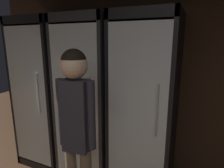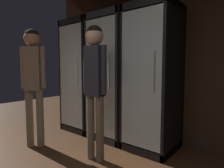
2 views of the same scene
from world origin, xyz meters
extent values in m
cube|color=#382619|center=(0.00, 3.03, 1.40)|extent=(6.00, 0.06, 2.80)
cube|color=black|center=(-2.01, 2.96, 1.01)|extent=(0.66, 0.04, 2.02)
cube|color=black|center=(-2.32, 2.64, 1.01)|extent=(0.04, 0.67, 2.02)
cube|color=black|center=(-1.70, 2.64, 1.01)|extent=(0.04, 0.67, 2.02)
cube|color=black|center=(-2.01, 2.64, 1.97)|extent=(0.66, 0.67, 0.10)
cube|color=black|center=(-2.01, 2.64, 0.05)|extent=(0.66, 0.67, 0.10)
cube|color=white|center=(-2.01, 2.93, 1.01)|extent=(0.58, 0.02, 1.78)
cube|color=silver|center=(-2.01, 2.32, 1.01)|extent=(0.58, 0.02, 1.78)
cylinder|color=#B2B2B7|center=(-1.81, 2.29, 1.11)|extent=(0.02, 0.02, 0.50)
cube|color=silver|center=(-2.01, 2.64, 0.12)|extent=(0.56, 0.59, 0.02)
cylinder|color=gray|center=(-2.22, 2.61, 0.23)|extent=(0.06, 0.06, 0.20)
cylinder|color=gray|center=(-2.22, 2.61, 0.37)|extent=(0.02, 0.02, 0.08)
cylinder|color=#2D2D33|center=(-2.22, 2.61, 0.23)|extent=(0.07, 0.07, 0.06)
cylinder|color=#194723|center=(-2.08, 2.68, 0.24)|extent=(0.08, 0.08, 0.23)
cylinder|color=#194723|center=(-2.08, 2.68, 0.39)|extent=(0.02, 0.02, 0.07)
cylinder|color=#2D2D33|center=(-2.08, 2.68, 0.22)|extent=(0.08, 0.08, 0.06)
cylinder|color=black|center=(-1.94, 2.67, 0.24)|extent=(0.07, 0.07, 0.23)
cylinder|color=black|center=(-1.94, 2.67, 0.40)|extent=(0.02, 0.02, 0.08)
cylinder|color=#2D2D33|center=(-1.94, 2.67, 0.23)|extent=(0.07, 0.07, 0.09)
cylinder|color=gray|center=(-1.80, 2.69, 0.24)|extent=(0.07, 0.07, 0.22)
cylinder|color=gray|center=(-1.80, 2.69, 0.39)|extent=(0.02, 0.02, 0.08)
cylinder|color=white|center=(-1.80, 2.69, 0.21)|extent=(0.07, 0.07, 0.07)
cube|color=silver|center=(-2.01, 2.64, 0.56)|extent=(0.56, 0.59, 0.02)
cylinder|color=black|center=(-2.21, 2.60, 0.67)|extent=(0.07, 0.07, 0.20)
cylinder|color=black|center=(-2.21, 2.60, 0.81)|extent=(0.03, 0.03, 0.10)
cylinder|color=beige|center=(-2.21, 2.60, 0.65)|extent=(0.07, 0.07, 0.07)
cylinder|color=gray|center=(-2.09, 2.68, 0.67)|extent=(0.07, 0.07, 0.19)
cylinder|color=gray|center=(-2.09, 2.68, 0.80)|extent=(0.02, 0.02, 0.08)
cylinder|color=beige|center=(-2.09, 2.68, 0.65)|extent=(0.07, 0.07, 0.07)
cylinder|color=#9EAD99|center=(-1.95, 2.69, 0.67)|extent=(0.08, 0.08, 0.21)
cylinder|color=#9EAD99|center=(-1.95, 2.69, 0.82)|extent=(0.02, 0.02, 0.09)
cylinder|color=tan|center=(-1.95, 2.69, 0.67)|extent=(0.08, 0.08, 0.08)
cylinder|color=brown|center=(-1.80, 2.60, 0.67)|extent=(0.07, 0.07, 0.20)
cylinder|color=brown|center=(-1.80, 2.60, 0.80)|extent=(0.03, 0.03, 0.06)
cylinder|color=white|center=(-1.80, 2.60, 0.68)|extent=(0.07, 0.07, 0.06)
cube|color=silver|center=(-2.01, 2.64, 1.01)|extent=(0.56, 0.59, 0.02)
cylinder|color=#9EAD99|center=(-2.15, 2.60, 1.12)|extent=(0.07, 0.07, 0.22)
cylinder|color=#9EAD99|center=(-2.15, 2.60, 1.26)|extent=(0.02, 0.02, 0.06)
cylinder|color=#2D2D33|center=(-2.15, 2.60, 1.09)|extent=(0.07, 0.07, 0.07)
cylinder|color=brown|center=(-1.86, 2.67, 1.11)|extent=(0.08, 0.08, 0.20)
cylinder|color=brown|center=(-1.86, 2.67, 1.25)|extent=(0.03, 0.03, 0.07)
cylinder|color=beige|center=(-1.86, 2.67, 1.12)|extent=(0.08, 0.08, 0.06)
cube|color=silver|center=(-2.01, 2.64, 1.45)|extent=(0.56, 0.59, 0.02)
cylinder|color=#194723|center=(-2.19, 2.62, 1.56)|extent=(0.07, 0.07, 0.20)
cylinder|color=#194723|center=(-2.19, 2.62, 1.70)|extent=(0.02, 0.02, 0.08)
cylinder|color=tan|center=(-2.19, 2.62, 1.55)|extent=(0.07, 0.07, 0.05)
cylinder|color=#194723|center=(-2.02, 2.63, 1.57)|extent=(0.08, 0.08, 0.22)
cylinder|color=#194723|center=(-2.02, 2.63, 1.71)|extent=(0.02, 0.02, 0.07)
cylinder|color=tan|center=(-2.02, 2.63, 1.56)|extent=(0.08, 0.08, 0.07)
cylinder|color=#9EAD99|center=(-1.83, 2.66, 1.57)|extent=(0.07, 0.07, 0.23)
cylinder|color=#9EAD99|center=(-1.83, 2.66, 1.73)|extent=(0.02, 0.02, 0.09)
cylinder|color=tan|center=(-1.83, 2.66, 1.55)|extent=(0.07, 0.07, 0.08)
cube|color=#2B2B30|center=(-1.30, 2.96, 1.01)|extent=(0.66, 0.04, 2.02)
cube|color=#2B2B30|center=(-1.61, 2.64, 1.01)|extent=(0.04, 0.67, 2.02)
cube|color=#2B2B30|center=(-0.99, 2.64, 1.01)|extent=(0.04, 0.67, 2.02)
cube|color=#2B2B30|center=(-1.30, 2.64, 1.97)|extent=(0.66, 0.67, 0.10)
cube|color=#2B2B30|center=(-1.30, 2.64, 0.05)|extent=(0.66, 0.67, 0.10)
cube|color=white|center=(-1.30, 2.93, 1.01)|extent=(0.58, 0.02, 1.78)
cube|color=silver|center=(-1.30, 2.32, 1.01)|extent=(0.58, 0.02, 1.78)
cylinder|color=#B2B2B7|center=(-1.10, 2.29, 1.11)|extent=(0.02, 0.02, 0.50)
cube|color=silver|center=(-1.30, 2.64, 0.12)|extent=(0.56, 0.59, 0.02)
cylinder|color=#9EAD99|center=(-1.52, 2.68, 0.25)|extent=(0.07, 0.07, 0.24)
cylinder|color=#9EAD99|center=(-1.52, 2.68, 0.41)|extent=(0.02, 0.02, 0.09)
cylinder|color=#2D2D33|center=(-1.52, 2.68, 0.25)|extent=(0.07, 0.07, 0.06)
cylinder|color=#336B38|center=(-1.37, 2.61, 0.24)|extent=(0.07, 0.07, 0.23)
cylinder|color=#336B38|center=(-1.37, 2.61, 0.39)|extent=(0.02, 0.02, 0.07)
cylinder|color=tan|center=(-1.37, 2.61, 0.25)|extent=(0.07, 0.07, 0.07)
cylinder|color=gray|center=(-1.22, 2.67, 0.23)|extent=(0.08, 0.08, 0.21)
cylinder|color=gray|center=(-1.22, 2.67, 0.37)|extent=(0.03, 0.03, 0.08)
cylinder|color=#B2332D|center=(-1.22, 2.67, 0.22)|extent=(0.08, 0.08, 0.08)
cylinder|color=gray|center=(-1.09, 2.62, 0.24)|extent=(0.07, 0.07, 0.22)
cylinder|color=gray|center=(-1.09, 2.62, 0.40)|extent=(0.03, 0.03, 0.10)
cylinder|color=#2D2D33|center=(-1.09, 2.62, 0.25)|extent=(0.07, 0.07, 0.07)
cube|color=silver|center=(-1.30, 2.64, 0.71)|extent=(0.56, 0.59, 0.02)
cylinder|color=gray|center=(-1.48, 2.62, 0.84)|extent=(0.07, 0.07, 0.23)
cylinder|color=gray|center=(-1.48, 2.62, 0.98)|extent=(0.02, 0.02, 0.06)
cylinder|color=beige|center=(-1.48, 2.62, 0.84)|extent=(0.07, 0.07, 0.09)
cylinder|color=#194723|center=(-1.30, 2.62, 0.81)|extent=(0.08, 0.08, 0.18)
cylinder|color=#194723|center=(-1.30, 2.62, 0.93)|extent=(0.03, 0.03, 0.06)
cylinder|color=#B2332D|center=(-1.30, 2.62, 0.79)|extent=(0.08, 0.08, 0.06)
cylinder|color=#194723|center=(-1.12, 2.66, 0.84)|extent=(0.06, 0.06, 0.24)
cylinder|color=#194723|center=(-1.12, 2.66, 0.99)|extent=(0.02, 0.02, 0.08)
cylinder|color=#2D2D33|center=(-1.12, 2.66, 0.82)|extent=(0.07, 0.07, 0.06)
cube|color=silver|center=(-1.30, 2.64, 1.30)|extent=(0.56, 0.59, 0.02)
cylinder|color=#9EAD99|center=(-1.44, 2.69, 1.42)|extent=(0.06, 0.06, 0.22)
cylinder|color=#9EAD99|center=(-1.44, 2.69, 1.56)|extent=(0.02, 0.02, 0.07)
cylinder|color=#2D2D33|center=(-1.44, 2.69, 1.42)|extent=(0.06, 0.06, 0.07)
cylinder|color=#194723|center=(-1.17, 2.68, 1.41)|extent=(0.07, 0.07, 0.20)
cylinder|color=#194723|center=(-1.17, 2.68, 1.54)|extent=(0.02, 0.02, 0.07)
cylinder|color=white|center=(-1.17, 2.68, 1.39)|extent=(0.07, 0.07, 0.06)
cube|color=black|center=(-0.60, 2.96, 1.01)|extent=(0.66, 0.04, 2.02)
cube|color=black|center=(-0.91, 2.64, 1.01)|extent=(0.04, 0.67, 2.02)
cube|color=black|center=(-0.28, 2.64, 1.01)|extent=(0.04, 0.67, 2.02)
cube|color=black|center=(-0.60, 2.64, 1.97)|extent=(0.66, 0.67, 0.10)
cube|color=white|center=(-0.60, 2.93, 1.01)|extent=(0.58, 0.02, 1.78)
cube|color=silver|center=(-0.60, 2.32, 1.01)|extent=(0.58, 0.02, 1.78)
cylinder|color=#B2B2B7|center=(-0.40, 2.29, 1.11)|extent=(0.02, 0.02, 0.50)
cylinder|color=#336B38|center=(-0.78, 2.60, 0.22)|extent=(0.07, 0.07, 0.19)
cylinder|color=#336B38|center=(-0.78, 2.60, 0.36)|extent=(0.02, 0.02, 0.08)
cylinder|color=beige|center=(-0.78, 2.60, 0.22)|extent=(0.07, 0.07, 0.07)
cylinder|color=#336B38|center=(-0.61, 2.61, 0.37)|extent=(0.03, 0.03, 0.10)
cylinder|color=#336B38|center=(-0.41, 2.62, 0.40)|extent=(0.03, 0.03, 0.08)
cube|color=silver|center=(-0.60, 2.64, 0.56)|extent=(0.56, 0.59, 0.02)
cylinder|color=#9EAD99|center=(-0.74, 2.63, 0.67)|extent=(0.07, 0.07, 0.20)
cylinder|color=#9EAD99|center=(-0.74, 2.63, 0.81)|extent=(0.02, 0.02, 0.07)
cylinder|color=#B2332D|center=(-0.74, 2.63, 0.65)|extent=(0.07, 0.07, 0.06)
cylinder|color=brown|center=(-0.45, 2.64, 0.68)|extent=(0.07, 0.07, 0.22)
cylinder|color=brown|center=(-0.45, 2.64, 0.84)|extent=(0.02, 0.02, 0.10)
cylinder|color=beige|center=(-0.45, 2.64, 0.67)|extent=(0.07, 0.07, 0.08)
cube|color=silver|center=(-0.60, 2.64, 1.01)|extent=(0.56, 0.59, 0.02)
cylinder|color=#194723|center=(-0.77, 2.60, 1.12)|extent=(0.07, 0.07, 0.22)
cylinder|color=#194723|center=(-0.77, 2.60, 1.27)|extent=(0.02, 0.02, 0.07)
cylinder|color=#B2332D|center=(-0.77, 2.60, 1.10)|extent=(0.07, 0.07, 0.07)
cylinder|color=brown|center=(-0.60, 2.60, 1.12)|extent=(0.07, 0.07, 0.21)
cylinder|color=brown|center=(-0.60, 2.60, 1.26)|extent=(0.03, 0.03, 0.08)
cylinder|color=#B2332D|center=(-0.60, 2.60, 1.10)|extent=(0.08, 0.08, 0.07)
cylinder|color=#9EAD99|center=(-0.40, 2.60, 1.12)|extent=(0.08, 0.08, 0.21)
cylinder|color=#9EAD99|center=(-0.40, 2.60, 1.27)|extent=(0.03, 0.03, 0.09)
cylinder|color=tan|center=(-0.40, 2.60, 1.12)|extent=(0.08, 0.08, 0.07)
cube|color=silver|center=(-0.60, 2.64, 1.45)|extent=(0.56, 0.59, 0.02)
cylinder|color=black|center=(-0.82, 2.66, 1.56)|extent=(0.07, 0.07, 0.20)
cylinder|color=black|center=(-0.82, 2.66, 1.69)|extent=(0.02, 0.02, 0.07)
cylinder|color=white|center=(-0.82, 2.66, 1.53)|extent=(0.07, 0.07, 0.05)
cylinder|color=brown|center=(-0.67, 2.60, 1.57)|extent=(0.08, 0.08, 0.22)
cylinder|color=brown|center=(-0.67, 2.60, 1.71)|extent=(0.03, 0.03, 0.07)
cylinder|color=#B2332D|center=(-0.67, 2.60, 1.58)|extent=(0.08, 0.08, 0.06)
cylinder|color=#9EAD99|center=(-0.52, 2.64, 1.57)|extent=(0.07, 0.07, 0.22)
cylinder|color=#9EAD99|center=(-0.52, 2.64, 1.72)|extent=(0.02, 0.02, 0.08)
cylinder|color=tan|center=(-0.52, 2.64, 1.53)|extent=(0.08, 0.08, 0.06)
cylinder|color=brown|center=(-0.39, 2.67, 1.55)|extent=(0.07, 0.07, 0.18)
cylinder|color=brown|center=(-0.39, 2.67, 1.68)|extent=(0.03, 0.03, 0.07)
cylinder|color=beige|center=(-0.39, 2.67, 1.53)|extent=(0.07, 0.07, 0.07)
cube|color=#2D2D38|center=(-0.98, 1.87, 1.12)|extent=(0.24, 0.17, 0.61)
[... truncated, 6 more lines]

